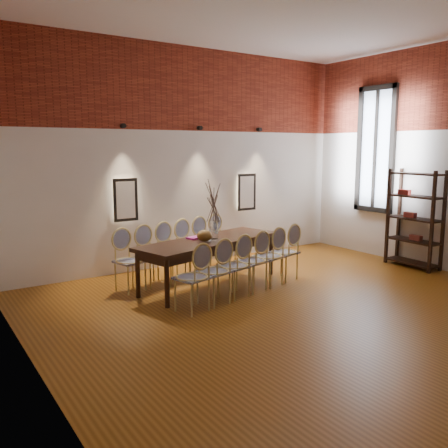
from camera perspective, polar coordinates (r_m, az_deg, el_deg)
floor at (r=6.52m, az=11.67°, el=-10.75°), size 7.00×7.00×0.02m
wall_back at (r=8.97m, az=-4.46°, el=7.94°), size 7.00×0.10×4.00m
wall_left at (r=4.34m, az=-22.45°, el=5.99°), size 0.10×7.00×4.00m
brick_band_back at (r=8.97m, az=-4.33°, el=15.94°), size 7.00×0.02×1.50m
brick_band_left at (r=4.48m, az=-22.56°, el=22.21°), size 0.02×7.00×1.50m
niche_left at (r=8.36m, az=-11.84°, el=2.87°), size 0.36×0.06×0.66m
niche_right at (r=9.63m, az=2.65°, el=3.87°), size 0.36×0.06×0.66m
spot_fixture_left at (r=8.29m, az=-12.05°, el=11.47°), size 0.08×0.10×0.08m
spot_fixture_mid at (r=8.96m, az=-2.95°, el=11.47°), size 0.08×0.10×0.08m
spot_fixture_right at (r=9.76m, az=4.25°, el=11.27°), size 0.08×0.10×0.08m
window_glass at (r=10.06m, az=17.82°, el=8.52°), size 0.02×0.78×2.38m
window_frame at (r=10.05m, az=17.75°, el=8.52°), size 0.08×0.90×2.50m
window_mullion at (r=10.05m, az=17.75°, el=8.52°), size 0.06×0.06×2.40m
dining_table at (r=7.61m, az=-1.69°, el=-4.62°), size 2.65×1.38×0.75m
chair_near_a at (r=6.40m, az=-3.88°, el=-6.44°), size 0.53×0.53×0.94m
chair_near_b at (r=6.68m, az=-1.25°, el=-5.74°), size 0.53×0.53×0.94m
chair_near_c at (r=6.98m, az=1.15°, el=-5.08°), size 0.53×0.53×0.94m
chair_near_d at (r=7.30m, az=3.35°, el=-4.47°), size 0.53×0.53×0.94m
chair_near_e at (r=7.62m, az=5.36°, el=-3.91°), size 0.53×0.53×0.94m
chair_near_f at (r=7.95m, az=7.20°, el=-3.39°), size 0.53×0.53×0.94m
chair_far_a at (r=7.42m, az=-11.25°, el=-4.40°), size 0.53×0.53×0.94m
chair_far_b at (r=7.67m, az=-8.70°, el=-3.89°), size 0.53×0.53×0.94m
chair_far_c at (r=7.93m, az=-6.33°, el=-3.40°), size 0.53×0.53×0.94m
chair_far_d at (r=8.21m, az=-4.11°, el=-2.94°), size 0.53×0.53×0.94m
chair_far_e at (r=8.50m, az=-2.04°, el=-2.50°), size 0.53×0.53×0.94m
chair_far_f at (r=8.80m, az=-0.11°, el=-2.10°), size 0.53×0.53×0.94m
vase at (r=7.56m, az=-1.25°, el=-0.64°), size 0.14×0.14×0.30m
dried_branches at (r=7.50m, az=-1.26°, el=2.75°), size 0.50×0.50×0.70m
bowl at (r=7.36m, az=-2.36°, el=-1.40°), size 0.24×0.24×0.18m
book at (r=7.60m, az=-3.45°, el=-1.65°), size 0.29×0.24×0.03m
shelving_rack at (r=9.37m, az=21.96°, el=0.59°), size 0.42×1.01×1.80m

